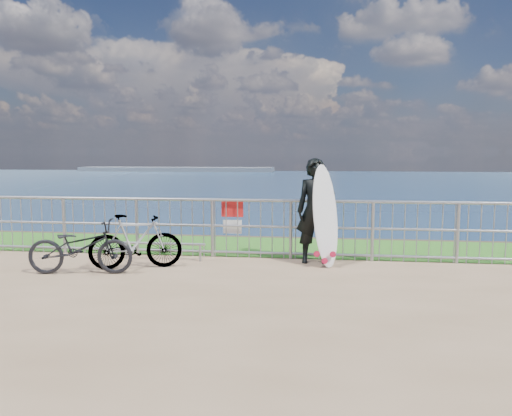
# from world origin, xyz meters

# --- Properties ---
(grass_strip) EXTENTS (120.00, 120.00, 0.00)m
(grass_strip) POSITION_xyz_m (0.00, 2.70, 0.01)
(grass_strip) COLOR #286A1D
(grass_strip) RESTS_ON ground
(seascape) EXTENTS (260.00, 260.00, 5.00)m
(seascape) POSITION_xyz_m (-43.75, 147.49, -4.03)
(seascape) COLOR brown
(seascape) RESTS_ON ground
(railing) EXTENTS (10.06, 0.10, 1.13)m
(railing) POSITION_xyz_m (0.02, 1.60, 0.58)
(railing) COLOR #95979D
(railing) RESTS_ON ground
(surfer) EXTENTS (0.72, 0.50, 1.90)m
(surfer) POSITION_xyz_m (1.46, 1.34, 0.95)
(surfer) COLOR black
(surfer) RESTS_ON ground
(surfboard) EXTENTS (0.61, 0.59, 1.80)m
(surfboard) POSITION_xyz_m (1.63, 1.08, 0.83)
(surfboard) COLOR silver
(surfboard) RESTS_ON ground
(bicycle_near) EXTENTS (1.77, 0.84, 0.90)m
(bicycle_near) POSITION_xyz_m (-2.37, 0.00, 0.45)
(bicycle_near) COLOR black
(bicycle_near) RESTS_ON ground
(bicycle_far) EXTENTS (1.63, 0.94, 0.95)m
(bicycle_far) POSITION_xyz_m (-1.60, 0.47, 0.47)
(bicycle_far) COLOR black
(bicycle_far) RESTS_ON ground
(bike_rack) EXTENTS (1.61, 0.05, 0.34)m
(bike_rack) POSITION_xyz_m (-1.35, 1.17, 0.28)
(bike_rack) COLOR #95979D
(bike_rack) RESTS_ON ground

